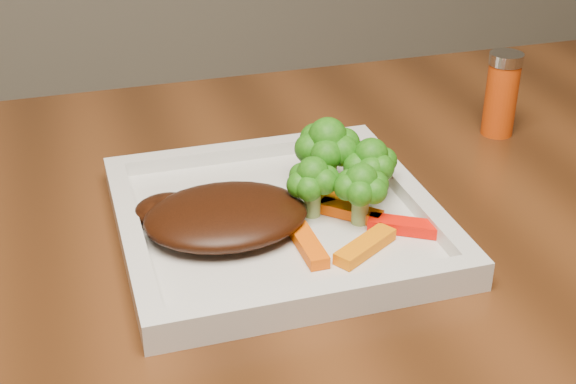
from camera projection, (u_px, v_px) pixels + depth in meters
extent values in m
cube|color=silver|center=(277.00, 225.00, 0.70)|extent=(0.27, 0.27, 0.01)
ellipsoid|color=#321307|center=(226.00, 216.00, 0.67)|extent=(0.14, 0.11, 0.03)
cube|color=orange|center=(365.00, 246.00, 0.65)|extent=(0.06, 0.05, 0.01)
cube|color=#F91104|center=(406.00, 226.00, 0.68)|extent=(0.06, 0.05, 0.01)
cube|color=#F65704|center=(308.00, 245.00, 0.65)|extent=(0.02, 0.06, 0.01)
cube|color=#FF4104|center=(366.00, 175.00, 0.76)|extent=(0.06, 0.03, 0.01)
cube|color=#EE4C03|center=(351.00, 212.00, 0.70)|extent=(0.05, 0.05, 0.01)
cube|color=#E36603|center=(343.00, 198.00, 0.72)|extent=(0.05, 0.02, 0.01)
cylinder|color=#C83E0B|center=(501.00, 94.00, 0.86)|extent=(0.04, 0.04, 0.09)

